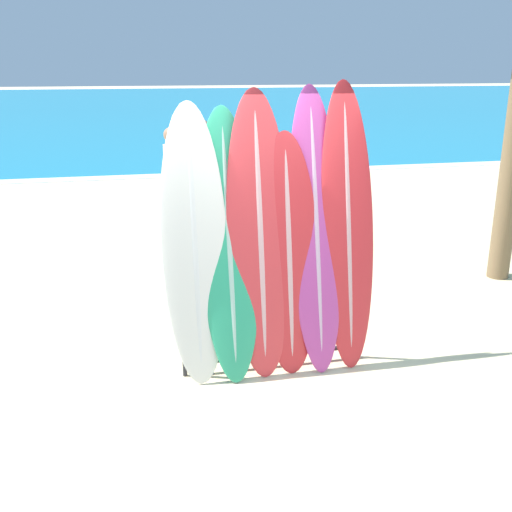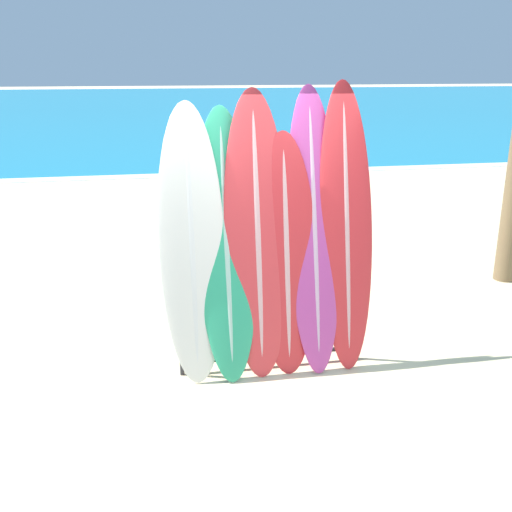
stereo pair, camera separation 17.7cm
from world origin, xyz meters
name	(u,v)px [view 1 (the left image)]	position (x,y,z in m)	size (l,w,h in m)	color
ground_plane	(288,389)	(0.00, 0.00, 0.00)	(160.00, 160.00, 0.00)	beige
ocean_water	(138,105)	(0.00, 40.25, 0.00)	(120.00, 60.00, 0.01)	teal
surfboard_rack	(275,322)	(-0.01, 0.44, 0.45)	(1.74, 0.04, 0.84)	#28282D
surfboard_slot_0	(195,246)	(-0.73, 0.49, 1.23)	(0.59, 0.56, 2.46)	silver
surfboard_slot_1	(229,246)	(-0.42, 0.50, 1.21)	(0.54, 0.71, 2.42)	#289E70
surfboard_slot_2	(260,236)	(-0.14, 0.50, 1.28)	(0.60, 0.60, 2.57)	red
surfboard_slot_3	(289,255)	(0.12, 0.46, 1.10)	(0.57, 0.49, 2.20)	red
surfboard_slot_4	(316,231)	(0.39, 0.52, 1.30)	(0.50, 0.72, 2.59)	#B23D8E
surfboard_slot_5	(347,227)	(0.69, 0.51, 1.32)	(0.51, 0.63, 2.63)	red
person_near_water	(262,181)	(0.86, 4.69, 0.97)	(0.29, 0.30, 1.78)	tan
person_mid_beach	(173,178)	(-0.52, 5.23, 0.98)	(0.30, 0.24, 1.80)	#A87A5B
person_far_left	(204,156)	(0.37, 8.05, 0.90)	(0.25, 0.28, 1.65)	#A87A5B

